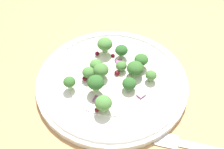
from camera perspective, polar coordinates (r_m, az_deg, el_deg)
ground_plane at (r=55.01cm, az=-2.37°, el=-3.48°), size 180.00×180.00×2.00cm
plate at (r=54.27cm, az=0.00°, el=-1.30°), size 26.73×26.73×1.70cm
dressing_pool at (r=53.94cm, az=0.00°, el=-1.00°), size 15.50×15.50×0.20cm
broccoli_floret_0 at (r=56.56cm, az=1.78°, el=4.51°), size 2.37×2.37×2.40cm
broccoli_floret_1 at (r=54.97cm, az=5.48°, el=2.74°), size 2.52×2.52×2.55cm
broccoli_floret_2 at (r=53.06cm, az=-2.08°, el=0.81°), size 2.69×2.69×2.73cm
broccoli_floret_3 at (r=54.68cm, az=-2.87°, el=1.83°), size 2.26×2.26×2.28cm
broccoli_floret_4 at (r=53.21cm, az=7.29°, el=-0.16°), size 1.96×1.96×1.98cm
broccoli_floret_5 at (r=48.34cm, az=-1.57°, el=-5.37°), size 2.79×2.79×2.82cm
broccoli_floret_6 at (r=50.47cm, az=-3.04°, el=-1.54°), size 2.82×2.82×2.86cm
broccoli_floret_7 at (r=53.55cm, az=4.32°, el=1.11°), size 2.95×2.95×2.99cm
broccoli_floret_8 at (r=54.54cm, az=1.75°, el=1.60°), size 1.93×1.93×1.95cm
broccoli_floret_9 at (r=51.82cm, az=-7.93°, el=-1.47°), size 2.10×2.10×2.12cm
broccoli_floret_10 at (r=53.15cm, az=-4.38°, el=0.35°), size 2.23×2.23×2.26cm
broccoli_floret_11 at (r=51.60cm, az=3.22°, el=-1.74°), size 2.40×2.40×2.43cm
broccoli_floret_12 at (r=57.11cm, az=-1.34°, el=5.64°), size 2.87×2.87×2.91cm
cranberry_0 at (r=49.00cm, az=-2.86°, el=-6.61°), size 0.77×0.77×0.77cm
cranberry_1 at (r=53.38cm, az=-5.11°, el=-0.74°), size 0.88×0.88×0.88cm
cranberry_2 at (r=54.45cm, az=0.92°, el=0.29°), size 0.97×0.97×0.97cm
cranberry_3 at (r=57.71cm, az=-2.78°, el=3.92°), size 0.84×0.84×0.84cm
cranberry_4 at (r=55.25cm, az=-1.30°, el=1.31°), size 0.75×0.75×0.75cm
cranberry_5 at (r=57.73cm, az=0.18°, el=3.53°), size 0.75×0.75×0.75cm
onion_bit_0 at (r=55.97cm, az=1.36°, el=2.20°), size 1.42×1.28×0.60cm
onion_bit_1 at (r=51.63cm, az=5.43°, el=-3.78°), size 1.61×1.68×0.40cm
onion_bit_2 at (r=50.91cm, az=-2.90°, el=-4.60°), size 1.58×1.51×0.38cm
fork at (r=49.55cm, az=17.44°, el=-13.08°), size 9.16×17.74×0.50cm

